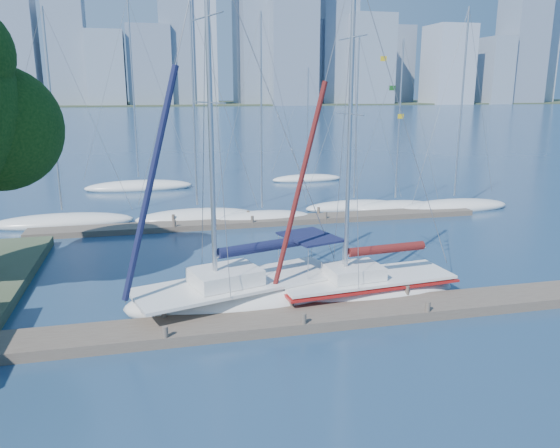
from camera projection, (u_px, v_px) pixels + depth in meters
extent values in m
plane|color=navy|center=(297.00, 324.00, 21.05)|extent=(700.00, 700.00, 0.00)
cube|color=brown|center=(297.00, 319.00, 21.00)|extent=(26.00, 2.00, 0.40)
cube|color=brown|center=(265.00, 221.00, 36.57)|extent=(30.00, 1.80, 0.36)
cube|color=#38472D|center=(159.00, 104.00, 323.53)|extent=(800.00, 100.00, 1.50)
ellipsoid|color=silver|center=(241.00, 300.00, 22.69)|extent=(9.95, 5.66, 1.66)
cube|color=silver|center=(240.00, 282.00, 22.50)|extent=(9.21, 5.23, 0.13)
cube|color=silver|center=(225.00, 276.00, 22.09)|extent=(3.12, 2.69, 0.61)
cylinder|color=silver|center=(211.00, 120.00, 20.38)|extent=(0.20, 0.20, 13.12)
cylinder|color=silver|center=(264.00, 249.00, 22.74)|extent=(4.32, 1.38, 0.11)
cylinder|color=#101235|center=(264.00, 246.00, 22.71)|extent=(4.08, 1.60, 0.44)
cube|color=#101235|center=(310.00, 237.00, 23.78)|extent=(2.66, 3.09, 0.09)
ellipsoid|color=silver|center=(365.00, 292.00, 23.67)|extent=(8.41, 3.45, 1.44)
cube|color=silver|center=(365.00, 277.00, 23.50)|extent=(7.79, 3.18, 0.12)
cube|color=silver|center=(354.00, 271.00, 23.25)|extent=(2.46, 1.96, 0.53)
cylinder|color=silver|center=(350.00, 130.00, 21.69)|extent=(0.17, 0.17, 12.52)
cylinder|color=silver|center=(387.00, 251.00, 23.54)|extent=(3.87, 0.47, 0.10)
cylinder|color=#511511|center=(387.00, 249.00, 23.52)|extent=(3.59, 0.72, 0.38)
cube|color=maroon|center=(365.00, 281.00, 23.54)|extent=(7.97, 3.31, 0.10)
ellipsoid|color=silver|center=(63.00, 222.00, 36.11)|extent=(9.29, 3.45, 1.19)
cylinder|color=silver|center=(52.00, 112.00, 34.39)|extent=(0.13, 0.13, 12.57)
ellipsoid|color=silver|center=(198.00, 218.00, 37.36)|extent=(8.72, 5.18, 1.26)
cylinder|color=silver|center=(194.00, 107.00, 35.58)|extent=(0.14, 0.14, 12.99)
ellipsoid|color=silver|center=(262.00, 218.00, 37.33)|extent=(7.19, 3.58, 1.05)
cylinder|color=silver|center=(261.00, 113.00, 35.63)|extent=(0.11, 0.11, 12.59)
ellipsoid|color=silver|center=(353.00, 207.00, 41.03)|extent=(7.59, 2.58, 1.01)
cylinder|color=silver|center=(356.00, 119.00, 39.46)|extent=(0.11, 0.11, 11.52)
ellipsoid|color=silver|center=(395.00, 207.00, 40.81)|extent=(6.57, 4.10, 1.03)
cylinder|color=silver|center=(399.00, 121.00, 39.28)|extent=(0.11, 0.11, 11.23)
ellipsoid|color=silver|center=(454.00, 207.00, 40.81)|extent=(9.05, 5.16, 1.19)
cylinder|color=silver|center=(462.00, 105.00, 39.01)|extent=(0.13, 0.13, 13.25)
ellipsoid|color=silver|center=(139.00, 187.00, 49.10)|extent=(9.62, 3.13, 1.25)
cylinder|color=silver|center=(133.00, 91.00, 47.07)|extent=(0.14, 0.14, 15.03)
ellipsoid|color=silver|center=(307.00, 179.00, 53.73)|extent=(7.18, 2.96, 0.96)
cylinder|color=silver|center=(308.00, 121.00, 52.37)|extent=(0.10, 0.10, 9.89)
cube|color=slate|center=(14.00, 52.00, 271.01)|extent=(21.68, 17.63, 53.52)
cube|color=#98A5B6|center=(69.00, 73.00, 298.92)|extent=(14.62, 17.61, 34.42)
cube|color=gray|center=(107.00, 69.00, 280.13)|extent=(18.52, 19.81, 37.58)
cube|color=slate|center=(150.00, 66.00, 286.17)|extent=(22.38, 16.86, 40.94)
cube|color=#98A5B6|center=(196.00, 15.00, 288.08)|extent=(19.19, 14.99, 93.75)
cube|color=gray|center=(249.00, 38.00, 311.57)|extent=(16.50, 17.46, 73.77)
cube|color=slate|center=(292.00, 36.00, 291.16)|extent=(24.97, 18.95, 72.75)
cube|color=#98A5B6|center=(320.00, 63.00, 314.19)|extent=(15.76, 17.11, 46.12)
cube|color=gray|center=(369.00, 60.00, 304.94)|extent=(24.39, 18.80, 48.84)
cube|color=slate|center=(398.00, 65.00, 340.41)|extent=(15.00, 17.52, 46.32)
cube|color=#98A5B6|center=(448.00, 65.00, 315.51)|extent=(22.90, 23.94, 44.19)
cube|color=gray|center=(494.00, 71.00, 323.05)|extent=(14.39, 21.38, 38.09)
cube|color=slate|center=(524.00, 22.00, 323.57)|extent=(21.27, 23.60, 94.21)
cube|color=#98A5B6|center=(540.00, 40.00, 349.76)|extent=(16.29, 17.08, 78.68)
cube|color=slate|center=(175.00, 24.00, 287.25)|extent=(17.01, 18.00, 83.98)
cube|color=slate|center=(259.00, 10.00, 295.17)|extent=(19.74, 18.00, 100.46)
cube|color=slate|center=(337.00, 35.00, 307.95)|extent=(19.73, 18.00, 76.63)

